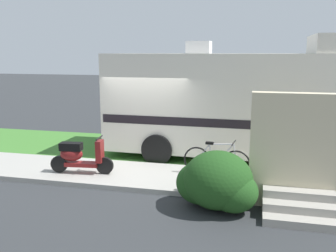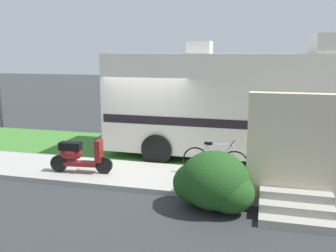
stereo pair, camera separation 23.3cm
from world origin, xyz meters
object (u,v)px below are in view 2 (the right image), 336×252
at_px(scooter, 78,155).
at_px(pickup_truck_near, 267,108).
at_px(bottle_green, 290,182).
at_px(bottle_spare, 284,174).
at_px(bicycle, 215,161).
at_px(motorhome_rv, 240,102).

distance_m(scooter, pickup_truck_near, 8.56).
xyz_separation_m(scooter, bottle_green, (5.24, 0.24, -0.33)).
height_order(pickup_truck_near, bottle_green, pickup_truck_near).
bearing_deg(bottle_spare, bottle_green, -80.57).
relative_size(bicycle, bottle_spare, 6.28).
xyz_separation_m(motorhome_rv, scooter, (-3.89, -2.77, -1.17)).
height_order(bicycle, bottle_green, bicycle).
bearing_deg(bottle_spare, motorhome_rv, 123.11).
bearing_deg(scooter, bicycle, 10.01).
bearing_deg(pickup_truck_near, bottle_green, -85.58).
relative_size(scooter, bottle_green, 5.57).
bearing_deg(scooter, bottle_spare, 9.26).
bearing_deg(bicycle, scooter, -169.99).
bearing_deg(motorhome_rv, scooter, -144.57).
relative_size(bicycle, pickup_truck_near, 0.31).
relative_size(motorhome_rv, bottle_green, 25.75).
distance_m(scooter, bottle_spare, 5.22).
distance_m(bottle_green, bottle_spare, 0.61).
bearing_deg(bicycle, motorhome_rv, 78.69).
bearing_deg(pickup_truck_near, scooter, -123.40).
bearing_deg(bottle_spare, scooter, -170.74).
distance_m(bicycle, pickup_truck_near, 6.67).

